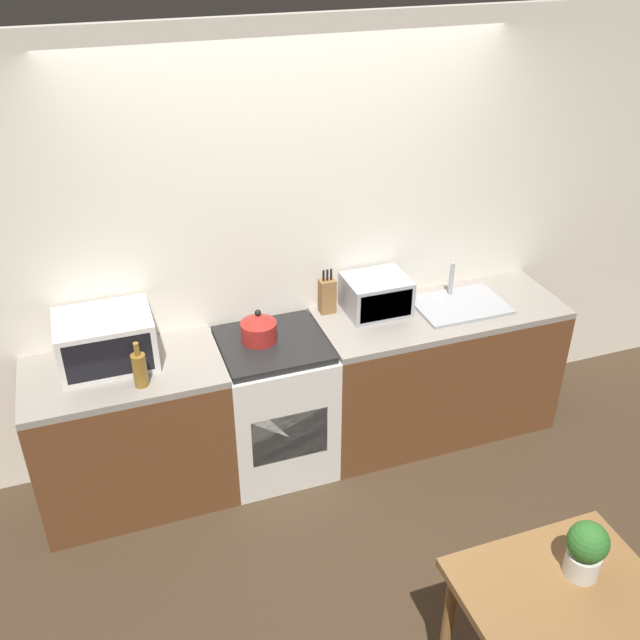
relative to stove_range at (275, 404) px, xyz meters
The scene contains 13 objects.
ground_plane 0.81m from the stove_range, 69.57° to the right, with size 16.00×16.00×0.00m, color #3D2D1E.
wall_back 0.95m from the stove_range, 55.52° to the left, with size 10.00×0.06×2.60m.
counter_left_run 0.85m from the stove_range, behind, with size 1.08×0.62×0.90m.
counter_right_run 1.09m from the stove_range, ahead, with size 1.55×0.62×0.90m.
stove_range is the anchor object (origin of this frame).
kettle 0.54m from the stove_range, 148.56° to the left, with size 0.21×0.21×0.20m.
microwave 1.09m from the stove_range, behind, with size 0.51×0.39×0.29m.
bottle 0.96m from the stove_range, 166.91° to the right, with size 0.08×0.08×0.26m.
knife_block 0.73m from the stove_range, 27.91° to the left, with size 0.10×0.07×0.29m.
toaster_oven 0.91m from the stove_range, 10.63° to the left, with size 0.38×0.31×0.22m.
sink_basin 1.30m from the stove_range, ahead, with size 0.56×0.39×0.24m.
dining_table 2.09m from the stove_range, 72.60° to the right, with size 0.79×0.73×0.77m.
potted_plant 2.06m from the stove_range, 68.51° to the right, with size 0.16×0.16×0.26m.
Camera 1 is at (-1.12, -2.72, 3.11)m, focal length 40.00 mm.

